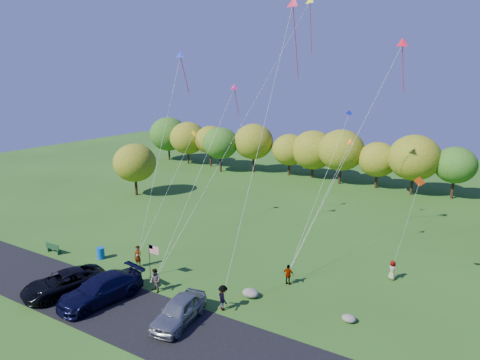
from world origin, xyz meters
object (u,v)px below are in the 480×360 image
(flyer_b, at_px, (155,281))
(minivan_navy, at_px, (101,289))
(flyer_e, at_px, (392,270))
(trash_barrel, at_px, (101,253))
(flyer_a, at_px, (138,256))
(flyer_c, at_px, (223,298))
(minivan_dark, at_px, (64,283))
(park_bench, at_px, (53,248))
(flyer_d, at_px, (288,275))
(minivan_silver, at_px, (179,311))

(flyer_b, bearing_deg, minivan_navy, -108.49)
(flyer_e, distance_m, trash_barrel, 24.36)
(flyer_a, bearing_deg, flyer_c, -17.76)
(trash_barrel, bearing_deg, flyer_b, -14.01)
(minivan_dark, xyz_separation_m, park_bench, (-7.22, 4.26, -0.38))
(minivan_navy, xyz_separation_m, flyer_d, (10.15, 9.19, -0.16))
(flyer_a, xyz_separation_m, flyer_c, (9.77, -1.98, -0.04))
(flyer_e, bearing_deg, flyer_d, 61.42)
(minivan_silver, relative_size, park_bench, 2.90)
(minivan_navy, relative_size, flyer_c, 3.47)
(flyer_e, distance_m, park_bench, 29.12)
(flyer_a, height_order, flyer_c, flyer_a)
(flyer_d, height_order, park_bench, flyer_d)
(flyer_c, height_order, park_bench, flyer_c)
(minivan_dark, distance_m, flyer_a, 6.26)
(minivan_dark, xyz_separation_m, minivan_silver, (9.58, 1.32, 0.01))
(flyer_c, bearing_deg, park_bench, 34.11)
(minivan_dark, relative_size, flyer_c, 3.29)
(flyer_c, bearing_deg, minivan_dark, 54.91)
(minivan_silver, height_order, flyer_b, flyer_b)
(flyer_c, height_order, trash_barrel, flyer_c)
(minivan_dark, height_order, flyer_d, minivan_dark)
(flyer_c, xyz_separation_m, trash_barrel, (-13.77, 1.52, -0.39))
(minivan_dark, distance_m, minivan_navy, 3.27)
(flyer_d, bearing_deg, flyer_b, 36.74)
(flyer_a, distance_m, flyer_e, 20.50)
(flyer_c, height_order, flyer_d, flyer_c)
(minivan_dark, bearing_deg, minivan_navy, 27.55)
(minivan_silver, xyz_separation_m, flyer_b, (-4.09, 2.31, 0.02))
(flyer_b, relative_size, trash_barrel, 1.82)
(flyer_e, height_order, trash_barrel, flyer_e)
(minivan_silver, distance_m, trash_barrel, 12.99)
(minivan_navy, bearing_deg, flyer_a, 118.48)
(minivan_silver, relative_size, flyer_b, 2.67)
(trash_barrel, bearing_deg, flyer_c, -6.29)
(minivan_dark, xyz_separation_m, flyer_e, (19.95, 14.71, -0.09))
(flyer_c, bearing_deg, trash_barrel, 28.19)
(minivan_navy, height_order, flyer_b, minivan_navy)
(flyer_c, relative_size, trash_barrel, 1.78)
(minivan_navy, height_order, flyer_e, minivan_navy)
(flyer_e, relative_size, park_bench, 0.93)
(minivan_dark, distance_m, flyer_d, 16.55)
(minivan_silver, xyz_separation_m, park_bench, (-16.81, 2.94, -0.39))
(minivan_dark, height_order, flyer_b, flyer_b)
(minivan_navy, bearing_deg, park_bench, 170.43)
(minivan_silver, xyz_separation_m, trash_barrel, (-12.24, 4.34, -0.39))
(flyer_c, height_order, flyer_e, flyer_c)
(minivan_dark, bearing_deg, flyer_d, 53.60)
(flyer_b, xyz_separation_m, trash_barrel, (-8.16, 2.04, -0.41))
(flyer_a, relative_size, flyer_e, 1.19)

